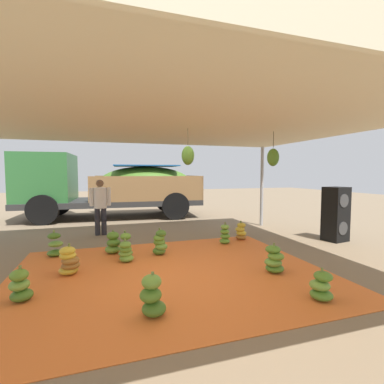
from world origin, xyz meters
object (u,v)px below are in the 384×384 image
object	(u,v)px
banana_bunch_0	(274,260)
banana_bunch_3	(20,286)
banana_bunch_8	(113,243)
banana_bunch_11	(126,246)
banana_bunch_10	(321,287)
banana_bunch_5	(126,252)
banana_bunch_1	(160,243)
banana_bunch_4	(152,297)
banana_bunch_9	(225,235)
cargo_truck_main	(109,185)
speaker_stack	(336,214)
banana_bunch_7	(55,245)
banana_bunch_6	(241,232)
banana_bunch_2	(69,261)
worker_0	(100,203)

from	to	relation	value
banana_bunch_0	banana_bunch_3	bearing A→B (deg)	178.42
banana_bunch_0	banana_bunch_8	size ratio (longest dim) A/B	1.03
banana_bunch_8	banana_bunch_11	distance (m)	0.40
banana_bunch_10	banana_bunch_5	bearing A→B (deg)	134.77
banana_bunch_0	banana_bunch_5	bearing A→B (deg)	150.41
banana_bunch_3	banana_bunch_8	size ratio (longest dim) A/B	0.96
banana_bunch_1	banana_bunch_11	size ratio (longest dim) A/B	1.05
banana_bunch_3	banana_bunch_4	xyz separation A→B (m)	(1.61, -0.89, 0.03)
banana_bunch_1	banana_bunch_8	xyz separation A→B (m)	(-0.93, 0.39, -0.03)
banana_bunch_9	cargo_truck_main	xyz separation A→B (m)	(-2.58, 5.00, 1.03)
banana_bunch_5	cargo_truck_main	world-z (taller)	cargo_truck_main
banana_bunch_10	speaker_stack	bearing A→B (deg)	42.38
banana_bunch_0	banana_bunch_1	bearing A→B (deg)	135.95
banana_bunch_7	cargo_truck_main	world-z (taller)	cargo_truck_main
banana_bunch_7	banana_bunch_6	bearing A→B (deg)	1.14
banana_bunch_7	banana_bunch_9	distance (m)	3.74
banana_bunch_7	speaker_stack	xyz separation A→B (m)	(6.52, -0.71, 0.45)
banana_bunch_0	banana_bunch_7	bearing A→B (deg)	149.73
banana_bunch_7	banana_bunch_9	bearing A→B (deg)	-2.31
banana_bunch_7	cargo_truck_main	distance (m)	5.09
banana_bunch_2	banana_bunch_11	xyz separation A→B (m)	(0.98, 0.72, 0.00)
banana_bunch_2	banana_bunch_5	distance (m)	1.03
banana_bunch_2	banana_bunch_10	world-z (taller)	banana_bunch_2
banana_bunch_1	banana_bunch_5	size ratio (longest dim) A/B	1.25
banana_bunch_6	worker_0	size ratio (longest dim) A/B	0.32
banana_bunch_2	worker_0	distance (m)	3.09
worker_0	banana_bunch_8	bearing A→B (deg)	-82.13
banana_bunch_8	banana_bunch_10	xyz separation A→B (m)	(2.61, -3.06, -0.04)
banana_bunch_9	banana_bunch_11	xyz separation A→B (m)	(-2.36, -0.35, 0.01)
banana_bunch_4	banana_bunch_5	size ratio (longest dim) A/B	1.17
banana_bunch_4	banana_bunch_6	bearing A→B (deg)	47.65
banana_bunch_2	banana_bunch_5	bearing A→B (deg)	22.28
banana_bunch_1	banana_bunch_8	bearing A→B (deg)	157.44
banana_bunch_10	worker_0	bearing A→B (deg)	119.88
banana_bunch_1	banana_bunch_2	size ratio (longest dim) A/B	1.08
banana_bunch_5	banana_bunch_10	world-z (taller)	banana_bunch_5
banana_bunch_1	banana_bunch_4	world-z (taller)	banana_bunch_1
banana_bunch_0	banana_bunch_2	bearing A→B (deg)	163.90
banana_bunch_1	banana_bunch_11	bearing A→B (deg)	174.06
banana_bunch_7	cargo_truck_main	size ratio (longest dim) A/B	0.08
banana_bunch_3	speaker_stack	world-z (taller)	speaker_stack
banana_bunch_1	banana_bunch_8	size ratio (longest dim) A/B	1.14
banana_bunch_3	banana_bunch_5	distance (m)	1.91
banana_bunch_9	banana_bunch_2	bearing A→B (deg)	-162.26
banana_bunch_8	cargo_truck_main	bearing A→B (deg)	89.82
banana_bunch_0	banana_bunch_5	world-z (taller)	banana_bunch_0
banana_bunch_2	speaker_stack	world-z (taller)	speaker_stack
banana_bunch_11	cargo_truck_main	size ratio (longest dim) A/B	0.08
banana_bunch_11	worker_0	world-z (taller)	worker_0
banana_bunch_10	worker_0	distance (m)	5.82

